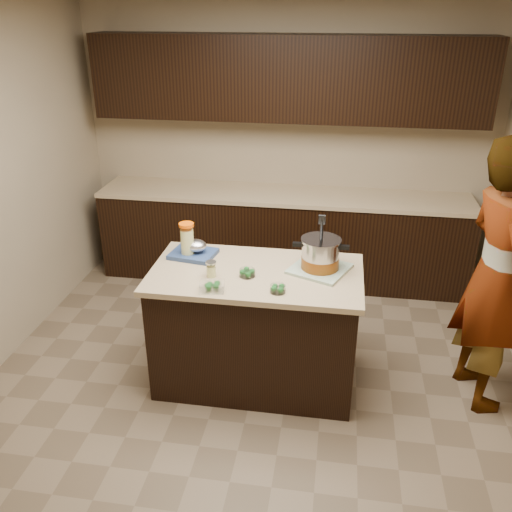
{
  "coord_description": "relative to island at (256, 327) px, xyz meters",
  "views": [
    {
      "loc": [
        0.52,
        -3.28,
        2.59
      ],
      "look_at": [
        0.0,
        0.0,
        1.02
      ],
      "focal_mm": 38.0,
      "sensor_mm": 36.0,
      "label": 1
    }
  ],
  "objects": [
    {
      "name": "mason_jar",
      "position": [
        -0.29,
        -0.12,
        0.5
      ],
      "size": [
        0.07,
        0.07,
        0.12
      ],
      "rotation": [
        0.0,
        0.0,
        0.0
      ],
      "color": "#DAD985",
      "rests_on": "island"
    },
    {
      "name": "broccoli_tub_rect",
      "position": [
        -0.24,
        -0.31,
        0.47
      ],
      "size": [
        0.17,
        0.13,
        0.06
      ],
      "rotation": [
        0.0,
        0.0,
        0.14
      ],
      "color": "silver",
      "rests_on": "island"
    },
    {
      "name": "blue_tray",
      "position": [
        -0.48,
        0.18,
        0.49
      ],
      "size": [
        0.35,
        0.3,
        0.12
      ],
      "rotation": [
        0.0,
        0.0,
        -0.16
      ],
      "color": "navy",
      "rests_on": "island"
    },
    {
      "name": "broccoli_tub_right",
      "position": [
        0.18,
        -0.26,
        0.47
      ],
      "size": [
        0.14,
        0.14,
        0.05
      ],
      "rotation": [
        0.0,
        0.0,
        0.43
      ],
      "color": "silver",
      "rests_on": "island"
    },
    {
      "name": "person",
      "position": [
        1.59,
        0.09,
        0.49
      ],
      "size": [
        0.61,
        0.78,
        1.89
      ],
      "primitive_type": "imported",
      "rotation": [
        0.0,
        0.0,
        1.83
      ],
      "color": "gray",
      "rests_on": "ground"
    },
    {
      "name": "dish_towel",
      "position": [
        0.43,
        0.09,
        0.46
      ],
      "size": [
        0.47,
        0.47,
        0.02
      ],
      "primitive_type": "cube",
      "rotation": [
        0.0,
        0.0,
        -0.4
      ],
      "color": "#56805B",
      "rests_on": "island"
    },
    {
      "name": "back_cabinets",
      "position": [
        0.0,
        1.74,
        0.49
      ],
      "size": [
        3.6,
        0.63,
        2.33
      ],
      "color": "black",
      "rests_on": "ground"
    },
    {
      "name": "ground_plane",
      "position": [
        0.0,
        0.0,
        -0.45
      ],
      "size": [
        4.0,
        4.0,
        0.0
      ],
      "primitive_type": "plane",
      "color": "brown",
      "rests_on": "ground"
    },
    {
      "name": "lemonade_pitcher",
      "position": [
        -0.52,
        0.16,
        0.57
      ],
      "size": [
        0.14,
        0.14,
        0.26
      ],
      "rotation": [
        0.0,
        0.0,
        -0.4
      ],
      "color": "#DAD985",
      "rests_on": "island"
    },
    {
      "name": "stock_pot",
      "position": [
        0.43,
        0.09,
        0.56
      ],
      "size": [
        0.38,
        0.28,
        0.39
      ],
      "rotation": [
        0.0,
        0.0,
        0.0
      ],
      "color": "#B7B7BC",
      "rests_on": "dish_towel"
    },
    {
      "name": "island",
      "position": [
        0.0,
        0.0,
        0.0
      ],
      "size": [
        1.46,
        0.81,
        0.9
      ],
      "color": "black",
      "rests_on": "ground"
    },
    {
      "name": "room_shell",
      "position": [
        0.0,
        0.0,
        1.26
      ],
      "size": [
        4.04,
        4.04,
        2.72
      ],
      "color": "tan",
      "rests_on": "ground"
    },
    {
      "name": "broccoli_tub_left",
      "position": [
        -0.05,
        -0.07,
        0.47
      ],
      "size": [
        0.11,
        0.11,
        0.05
      ],
      "rotation": [
        0.0,
        0.0,
        0.02
      ],
      "color": "silver",
      "rests_on": "island"
    }
  ]
}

